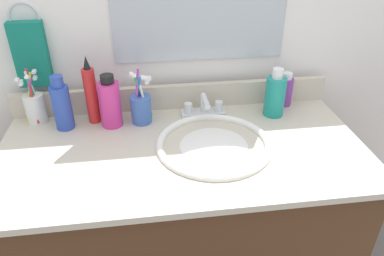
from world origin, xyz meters
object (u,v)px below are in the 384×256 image
at_px(faucet, 204,108).
at_px(bottle_cream_purple, 285,90).
at_px(cup_white_ceramic, 35,107).
at_px(hand_towel, 31,55).
at_px(cup_blue_plastic, 141,107).
at_px(bottle_shampoo_blue, 62,105).
at_px(bottle_spray_red, 91,94).
at_px(bottle_soap_pink, 110,103).
at_px(bottle_mouthwash_teal, 275,95).

height_order(faucet, bottle_cream_purple, bottle_cream_purple).
xyz_separation_m(faucet, cup_white_ceramic, (-0.58, 0.03, 0.03)).
bearing_deg(hand_towel, cup_blue_plastic, -17.67).
xyz_separation_m(bottle_shampoo_blue, bottle_spray_red, (0.09, 0.03, 0.02)).
bearing_deg(bottle_shampoo_blue, bottle_soap_pink, -0.98).
relative_size(faucet, bottle_mouthwash_teal, 0.92).
height_order(bottle_cream_purple, bottle_spray_red, bottle_spray_red).
xyz_separation_m(faucet, cup_blue_plastic, (-0.22, -0.02, 0.03)).
height_order(bottle_soap_pink, cup_white_ceramic, cup_white_ceramic).
distance_m(hand_towel, bottle_soap_pink, 0.31).
xyz_separation_m(hand_towel, cup_blue_plastic, (0.35, -0.11, -0.16)).
bearing_deg(bottle_cream_purple, faucet, -172.37).
xyz_separation_m(faucet, bottle_shampoo_blue, (-0.48, -0.02, 0.06)).
height_order(bottle_mouthwash_teal, cup_blue_plastic, cup_blue_plastic).
relative_size(bottle_cream_purple, bottle_spray_red, 0.54).
distance_m(bottle_spray_red, cup_white_ceramic, 0.20).
distance_m(hand_towel, cup_white_ceramic, 0.17).
xyz_separation_m(bottle_shampoo_blue, cup_blue_plastic, (0.26, 0.00, -0.03)).
bearing_deg(faucet, bottle_cream_purple, 7.63).
bearing_deg(bottle_soap_pink, cup_white_ceramic, 168.57).
relative_size(bottle_cream_purple, bottle_mouthwash_teal, 0.73).
bearing_deg(bottle_spray_red, bottle_soap_pink, -27.64).
xyz_separation_m(bottle_mouthwash_teal, cup_white_ceramic, (-0.82, 0.06, -0.02)).
height_order(bottle_shampoo_blue, cup_white_ceramic, cup_white_ceramic).
bearing_deg(bottle_mouthwash_teal, bottle_spray_red, 176.72).
height_order(bottle_cream_purple, cup_blue_plastic, cup_blue_plastic).
bearing_deg(bottle_cream_purple, bottle_soap_pink, -174.17).
relative_size(bottle_spray_red, cup_blue_plastic, 1.22).
relative_size(bottle_mouthwash_teal, cup_white_ceramic, 0.89).
distance_m(bottle_shampoo_blue, cup_white_ceramic, 0.11).
relative_size(bottle_shampoo_blue, cup_blue_plastic, 0.96).
relative_size(faucet, bottle_soap_pink, 0.88).
xyz_separation_m(hand_towel, faucet, (0.57, -0.10, -0.19)).
relative_size(faucet, cup_blue_plastic, 0.82).
distance_m(faucet, bottle_cream_purple, 0.32).
distance_m(faucet, cup_white_ceramic, 0.58).
bearing_deg(hand_towel, bottle_shampoo_blue, -51.17).
distance_m(faucet, bottle_mouthwash_teal, 0.25).
bearing_deg(bottle_spray_red, cup_blue_plastic, -8.93).
xyz_separation_m(hand_towel, bottle_cream_purple, (0.88, -0.05, -0.16)).
height_order(hand_towel, bottle_mouthwash_teal, hand_towel).
distance_m(hand_towel, faucet, 0.61).
xyz_separation_m(bottle_shampoo_blue, cup_white_ceramic, (-0.10, 0.05, -0.02)).
distance_m(bottle_cream_purple, cup_white_ceramic, 0.89).
xyz_separation_m(bottle_shampoo_blue, bottle_mouthwash_teal, (0.72, -0.01, -0.01)).
bearing_deg(cup_blue_plastic, bottle_cream_purple, 6.19).
relative_size(faucet, bottle_spray_red, 0.67).
height_order(bottle_cream_purple, bottle_shampoo_blue, bottle_shampoo_blue).
height_order(bottle_soap_pink, bottle_shampoo_blue, bottle_shampoo_blue).
xyz_separation_m(hand_towel, bottle_soap_pink, (0.25, -0.12, -0.14)).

